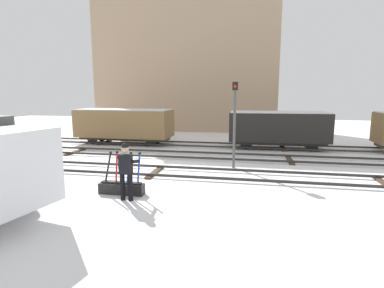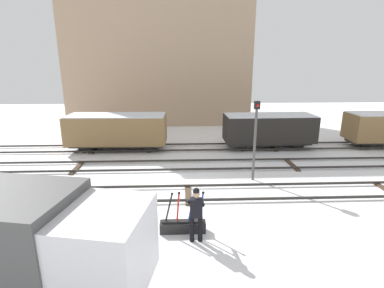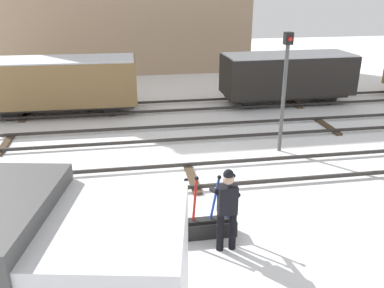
# 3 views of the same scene
# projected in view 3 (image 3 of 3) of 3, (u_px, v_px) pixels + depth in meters

# --- Properties ---
(ground_plane) EXTENTS (60.00, 60.00, 0.00)m
(ground_plane) POSITION_uv_depth(u_px,v_px,m) (192.00, 179.00, 11.54)
(ground_plane) COLOR white
(track_main_line) EXTENTS (44.00, 1.94, 0.18)m
(track_main_line) POSITION_uv_depth(u_px,v_px,m) (192.00, 176.00, 11.50)
(track_main_line) COLOR #2D2B28
(track_main_line) RESTS_ON ground_plane
(track_siding_near) EXTENTS (44.00, 1.94, 0.18)m
(track_siding_near) POSITION_uv_depth(u_px,v_px,m) (176.00, 133.00, 14.77)
(track_siding_near) COLOR #2D2B28
(track_siding_near) RESTS_ON ground_plane
(track_siding_far) EXTENTS (44.00, 1.94, 0.18)m
(track_siding_far) POSITION_uv_depth(u_px,v_px,m) (166.00, 106.00, 17.95)
(track_siding_far) COLOR #2D2B28
(track_siding_far) RESTS_ON ground_plane
(switch_lever_frame) EXTENTS (1.52, 0.36, 1.45)m
(switch_lever_frame) POSITION_uv_depth(u_px,v_px,m) (202.00, 226.00, 8.86)
(switch_lever_frame) COLOR black
(switch_lever_frame) RESTS_ON ground_plane
(rail_worker) EXTENTS (0.53, 0.69, 1.82)m
(rail_worker) POSITION_uv_depth(u_px,v_px,m) (227.00, 205.00, 8.16)
(rail_worker) COLOR black
(rail_worker) RESTS_ON ground_plane
(signal_post) EXTENTS (0.24, 0.32, 3.81)m
(signal_post) POSITION_uv_depth(u_px,v_px,m) (285.00, 81.00, 12.65)
(signal_post) COLOR #4C4C4C
(signal_post) RESTS_ON ground_plane
(freight_car_near_switch) EXTENTS (6.27, 2.41, 2.32)m
(freight_car_near_switch) POSITION_uv_depth(u_px,v_px,m) (60.00, 83.00, 16.84)
(freight_car_near_switch) COLOR #2D2B28
(freight_car_near_switch) RESTS_ON ground_plane
(freight_car_back_track) EXTENTS (5.84, 2.25, 2.25)m
(freight_car_back_track) POSITION_uv_depth(u_px,v_px,m) (287.00, 75.00, 18.36)
(freight_car_back_track) COLOR #2D2B28
(freight_car_back_track) RESTS_ON ground_plane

